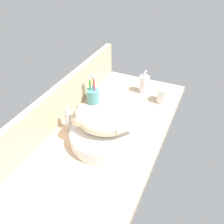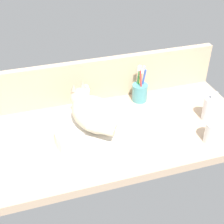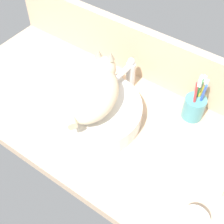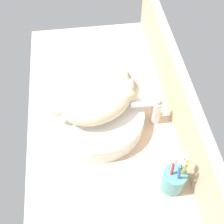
# 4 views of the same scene
# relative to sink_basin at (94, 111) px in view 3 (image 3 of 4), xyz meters

# --- Properties ---
(ground_plane) EXTENTS (1.31, 0.58, 0.04)m
(ground_plane) POSITION_rel_sink_basin_xyz_m (0.05, 0.03, -0.05)
(ground_plane) COLOR tan
(backsplash_panel) EXTENTS (1.31, 0.04, 0.21)m
(backsplash_panel) POSITION_rel_sink_basin_xyz_m (0.05, 0.30, 0.07)
(backsplash_panel) COLOR #CCAD8C
(backsplash_panel) RESTS_ON ground_plane
(sink_basin) EXTENTS (0.35, 0.35, 0.07)m
(sink_basin) POSITION_rel_sink_basin_xyz_m (0.00, 0.00, 0.00)
(sink_basin) COLOR white
(sink_basin) RESTS_ON ground_plane
(cat) EXTENTS (0.24, 0.32, 0.14)m
(cat) POSITION_rel_sink_basin_xyz_m (-0.00, 0.01, 0.09)
(cat) COLOR beige
(cat) RESTS_ON sink_basin
(faucet) EXTENTS (0.04, 0.12, 0.14)m
(faucet) POSITION_rel_sink_basin_xyz_m (0.01, 0.21, 0.04)
(faucet) COLOR silver
(faucet) RESTS_ON ground_plane
(toothbrush_cup) EXTENTS (0.08, 0.08, 0.19)m
(toothbrush_cup) POSITION_rel_sink_basin_xyz_m (0.29, 0.22, 0.02)
(toothbrush_cup) COLOR teal
(toothbrush_cup) RESTS_ON ground_plane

